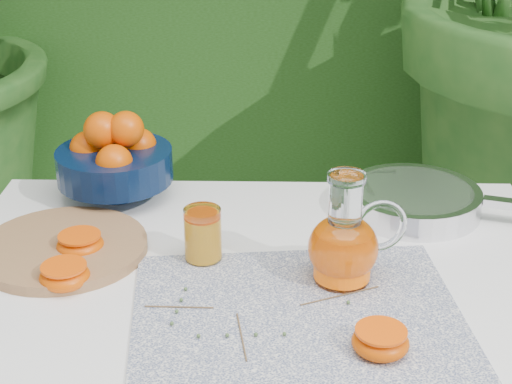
{
  "coord_description": "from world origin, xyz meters",
  "views": [
    {
      "loc": [
        0.17,
        -1.12,
        1.39
      ],
      "look_at": [
        0.14,
        -0.01,
        0.88
      ],
      "focal_mm": 55.0,
      "sensor_mm": 36.0,
      "label": 1
    }
  ],
  "objects_px": {
    "saute_pan": "(415,199)",
    "cutting_board": "(63,248)",
    "juice_pitcher": "(345,244)",
    "white_table": "(256,314)",
    "fruit_bowl": "(114,158)"
  },
  "relations": [
    {
      "from": "saute_pan",
      "to": "cutting_board",
      "type": "bearing_deg",
      "value": -164.6
    },
    {
      "from": "cutting_board",
      "to": "saute_pan",
      "type": "bearing_deg",
      "value": 15.4
    },
    {
      "from": "cutting_board",
      "to": "juice_pitcher",
      "type": "bearing_deg",
      "value": -10.14
    },
    {
      "from": "white_table",
      "to": "juice_pitcher",
      "type": "xyz_separation_m",
      "value": [
        0.14,
        -0.03,
        0.15
      ]
    },
    {
      "from": "saute_pan",
      "to": "white_table",
      "type": "bearing_deg",
      "value": -142.53
    },
    {
      "from": "fruit_bowl",
      "to": "saute_pan",
      "type": "bearing_deg",
      "value": -5.77
    },
    {
      "from": "white_table",
      "to": "juice_pitcher",
      "type": "bearing_deg",
      "value": -12.05
    },
    {
      "from": "fruit_bowl",
      "to": "juice_pitcher",
      "type": "height_order",
      "value": "juice_pitcher"
    },
    {
      "from": "white_table",
      "to": "cutting_board",
      "type": "xyz_separation_m",
      "value": [
        -0.32,
        0.05,
        0.09
      ]
    },
    {
      "from": "white_table",
      "to": "juice_pitcher",
      "type": "relative_size",
      "value": 5.57
    },
    {
      "from": "white_table",
      "to": "cutting_board",
      "type": "height_order",
      "value": "cutting_board"
    },
    {
      "from": "cutting_board",
      "to": "fruit_bowl",
      "type": "relative_size",
      "value": 1.08
    },
    {
      "from": "juice_pitcher",
      "to": "saute_pan",
      "type": "relative_size",
      "value": 0.4
    },
    {
      "from": "white_table",
      "to": "juice_pitcher",
      "type": "distance_m",
      "value": 0.2
    },
    {
      "from": "white_table",
      "to": "fruit_bowl",
      "type": "xyz_separation_m",
      "value": [
        -0.27,
        0.28,
        0.16
      ]
    }
  ]
}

